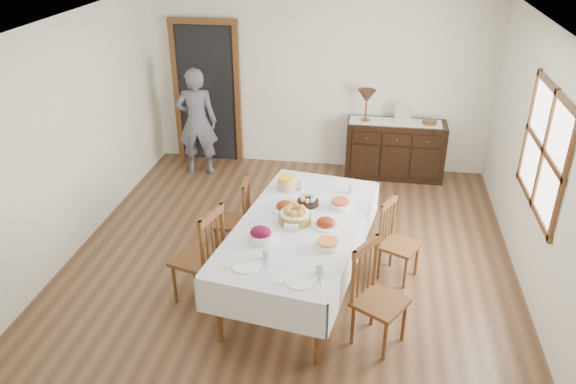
# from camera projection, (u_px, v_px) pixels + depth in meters

# --- Properties ---
(ground) EXTENTS (6.00, 6.00, 0.00)m
(ground) POSITION_uv_depth(u_px,v_px,m) (287.00, 273.00, 6.18)
(ground) COLOR brown
(room_shell) EXTENTS (5.02, 6.02, 2.65)m
(room_shell) POSITION_uv_depth(u_px,v_px,m) (279.00, 118.00, 5.83)
(room_shell) COLOR silver
(room_shell) RESTS_ON ground
(dining_table) EXTENTS (1.53, 2.48, 0.80)m
(dining_table) POSITION_uv_depth(u_px,v_px,m) (300.00, 231.00, 5.60)
(dining_table) COLOR silver
(dining_table) RESTS_ON ground
(chair_left_near) EXTENTS (0.54, 0.54, 1.05)m
(chair_left_near) POSITION_uv_depth(u_px,v_px,m) (202.00, 255.00, 5.54)
(chair_left_near) COLOR brown
(chair_left_near) RESTS_ON ground
(chair_left_far) EXTENTS (0.42, 0.42, 0.93)m
(chair_left_far) POSITION_uv_depth(u_px,v_px,m) (236.00, 217.00, 6.33)
(chair_left_far) COLOR brown
(chair_left_far) RESTS_ON ground
(chair_right_near) EXTENTS (0.57, 0.57, 1.00)m
(chair_right_near) POSITION_uv_depth(u_px,v_px,m) (376.00, 295.00, 5.01)
(chair_right_near) COLOR brown
(chair_right_near) RESTS_ON ground
(chair_right_far) EXTENTS (0.49, 0.49, 0.89)m
(chair_right_far) POSITION_uv_depth(u_px,v_px,m) (396.00, 240.00, 5.94)
(chair_right_far) COLOR brown
(chair_right_far) RESTS_ON ground
(sideboard) EXTENTS (1.41, 0.51, 0.85)m
(sideboard) POSITION_uv_depth(u_px,v_px,m) (395.00, 149.00, 8.22)
(sideboard) COLOR black
(sideboard) RESTS_ON ground
(person) EXTENTS (0.58, 0.42, 1.70)m
(person) POSITION_uv_depth(u_px,v_px,m) (197.00, 118.00, 8.16)
(person) COLOR slate
(person) RESTS_ON ground
(bread_basket) EXTENTS (0.33, 0.33, 0.17)m
(bread_basket) POSITION_uv_depth(u_px,v_px,m) (295.00, 216.00, 5.56)
(bread_basket) COLOR olive
(bread_basket) RESTS_ON dining_table
(egg_basket) EXTENTS (0.23, 0.23, 0.11)m
(egg_basket) POSITION_uv_depth(u_px,v_px,m) (308.00, 201.00, 5.89)
(egg_basket) COLOR black
(egg_basket) RESTS_ON dining_table
(ham_platter_a) EXTENTS (0.30, 0.30, 0.11)m
(ham_platter_a) POSITION_uv_depth(u_px,v_px,m) (285.00, 207.00, 5.81)
(ham_platter_a) COLOR white
(ham_platter_a) RESTS_ON dining_table
(ham_platter_b) EXTENTS (0.27, 0.27, 0.11)m
(ham_platter_b) POSITION_uv_depth(u_px,v_px,m) (326.00, 223.00, 5.50)
(ham_platter_b) COLOR white
(ham_platter_b) RESTS_ON dining_table
(beet_bowl) EXTENTS (0.25, 0.25, 0.15)m
(beet_bowl) POSITION_uv_depth(u_px,v_px,m) (261.00, 235.00, 5.25)
(beet_bowl) COLOR white
(beet_bowl) RESTS_ON dining_table
(carrot_bowl) EXTENTS (0.22, 0.22, 0.09)m
(carrot_bowl) POSITION_uv_depth(u_px,v_px,m) (340.00, 204.00, 5.83)
(carrot_bowl) COLOR white
(carrot_bowl) RESTS_ON dining_table
(pineapple_bowl) EXTENTS (0.21, 0.21, 0.15)m
(pineapple_bowl) POSITION_uv_depth(u_px,v_px,m) (287.00, 183.00, 6.21)
(pineapple_bowl) COLOR tan
(pineapple_bowl) RESTS_ON dining_table
(casserole_dish) EXTENTS (0.23, 0.23, 0.08)m
(casserole_dish) POSITION_uv_depth(u_px,v_px,m) (327.00, 244.00, 5.15)
(casserole_dish) COLOR white
(casserole_dish) RESTS_ON dining_table
(butter_dish) EXTENTS (0.15, 0.11, 0.07)m
(butter_dish) POSITION_uv_depth(u_px,v_px,m) (292.00, 226.00, 5.44)
(butter_dish) COLOR white
(butter_dish) RESTS_ON dining_table
(setting_left) EXTENTS (0.44, 0.31, 0.10)m
(setting_left) POSITION_uv_depth(u_px,v_px,m) (252.00, 261.00, 4.93)
(setting_left) COLOR white
(setting_left) RESTS_ON dining_table
(setting_right) EXTENTS (0.44, 0.31, 0.10)m
(setting_right) POSITION_uv_depth(u_px,v_px,m) (306.00, 277.00, 4.73)
(setting_right) COLOR white
(setting_right) RESTS_ON dining_table
(glass_far_a) EXTENTS (0.06, 0.06, 0.11)m
(glass_far_a) POSITION_uv_depth(u_px,v_px,m) (301.00, 186.00, 6.19)
(glass_far_a) COLOR silver
(glass_far_a) RESTS_ON dining_table
(glass_far_b) EXTENTS (0.06, 0.06, 0.10)m
(glass_far_b) POSITION_uv_depth(u_px,v_px,m) (351.00, 190.00, 6.12)
(glass_far_b) COLOR silver
(glass_far_b) RESTS_ON dining_table
(runner) EXTENTS (1.30, 0.35, 0.01)m
(runner) POSITION_uv_depth(u_px,v_px,m) (395.00, 122.00, 8.02)
(runner) COLOR white
(runner) RESTS_ON sideboard
(table_lamp) EXTENTS (0.26, 0.26, 0.46)m
(table_lamp) POSITION_uv_depth(u_px,v_px,m) (367.00, 97.00, 7.91)
(table_lamp) COLOR brown
(table_lamp) RESTS_ON sideboard
(picture_frame) EXTENTS (0.22, 0.08, 0.28)m
(picture_frame) POSITION_uv_depth(u_px,v_px,m) (403.00, 114.00, 7.93)
(picture_frame) COLOR tan
(picture_frame) RESTS_ON sideboard
(deco_bowl) EXTENTS (0.20, 0.20, 0.06)m
(deco_bowl) POSITION_uv_depth(u_px,v_px,m) (430.00, 122.00, 7.94)
(deco_bowl) COLOR brown
(deco_bowl) RESTS_ON sideboard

